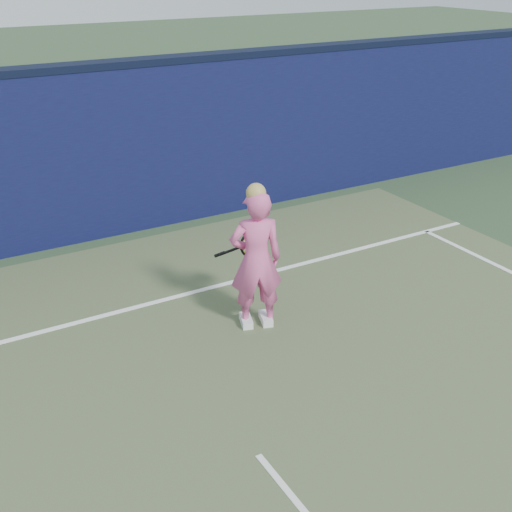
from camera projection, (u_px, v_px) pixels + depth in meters
backstop_wall at (71, 160)px, 9.38m from camera, size 24.00×0.40×2.50m
wall_cap at (59, 68)px, 8.83m from camera, size 24.00×0.42×0.10m
player at (256, 260)px, 7.26m from camera, size 0.70×0.57×1.75m
racket at (250, 245)px, 7.65m from camera, size 0.61×0.22×0.34m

